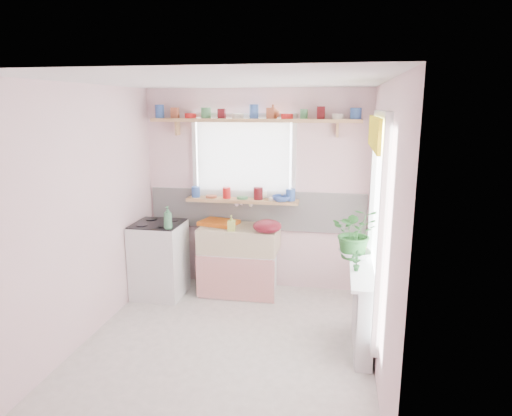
# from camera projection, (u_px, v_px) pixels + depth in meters

# --- Properties ---
(room) EXTENTS (3.20, 3.20, 3.20)m
(room) POSITION_uv_depth(u_px,v_px,m) (304.00, 194.00, 4.87)
(room) COLOR white
(room) RESTS_ON ground
(sink_unit) EXTENTS (0.95, 0.65, 1.11)m
(sink_unit) POSITION_uv_depth(u_px,v_px,m) (240.00, 259.00, 5.64)
(sink_unit) COLOR white
(sink_unit) RESTS_ON ground
(cooker) EXTENTS (0.58, 0.58, 0.93)m
(cooker) POSITION_uv_depth(u_px,v_px,m) (159.00, 259.00, 5.57)
(cooker) COLOR white
(cooker) RESTS_ON ground
(radiator_ledge) EXTENTS (0.22, 0.95, 0.78)m
(radiator_ledge) POSITION_uv_depth(u_px,v_px,m) (363.00, 309.00, 4.34)
(radiator_ledge) COLOR white
(radiator_ledge) RESTS_ON ground
(windowsill) EXTENTS (1.40, 0.22, 0.04)m
(windowsill) POSITION_uv_depth(u_px,v_px,m) (242.00, 200.00, 5.66)
(windowsill) COLOR tan
(windowsill) RESTS_ON room
(pine_shelf) EXTENTS (2.52, 0.24, 0.04)m
(pine_shelf) POSITION_uv_depth(u_px,v_px,m) (254.00, 120.00, 5.41)
(pine_shelf) COLOR tan
(pine_shelf) RESTS_ON room
(shelf_crockery) EXTENTS (2.47, 0.11, 0.12)m
(shelf_crockery) POSITION_uv_depth(u_px,v_px,m) (252.00, 114.00, 5.40)
(shelf_crockery) COLOR #3359A5
(shelf_crockery) RESTS_ON pine_shelf
(sill_crockery) EXTENTS (1.35, 0.11, 0.12)m
(sill_crockery) POSITION_uv_depth(u_px,v_px,m) (241.00, 194.00, 5.65)
(sill_crockery) COLOR #3359A5
(sill_crockery) RESTS_ON windowsill
(dish_tray) EXTENTS (0.51, 0.43, 0.04)m
(dish_tray) POSITION_uv_depth(u_px,v_px,m) (219.00, 223.00, 5.66)
(dish_tray) COLOR #D35E12
(dish_tray) RESTS_ON sink_unit
(colander) EXTENTS (0.38, 0.38, 0.15)m
(colander) POSITION_uv_depth(u_px,v_px,m) (267.00, 226.00, 5.28)
(colander) COLOR maroon
(colander) RESTS_ON sink_unit
(jade_plant) EXTENTS (0.52, 0.46, 0.54)m
(jade_plant) POSITION_uv_depth(u_px,v_px,m) (356.00, 232.00, 4.60)
(jade_plant) COLOR #286529
(jade_plant) RESTS_ON radiator_ledge
(fruit_bowl) EXTENTS (0.37, 0.37, 0.08)m
(fruit_bowl) POSITION_uv_depth(u_px,v_px,m) (355.00, 254.00, 4.65)
(fruit_bowl) COLOR white
(fruit_bowl) RESTS_ON radiator_ledge
(herb_pot) EXTENTS (0.12, 0.10, 0.20)m
(herb_pot) POSITION_uv_depth(u_px,v_px,m) (356.00, 261.00, 4.27)
(herb_pot) COLOR #245A28
(herb_pot) RESTS_ON radiator_ledge
(soap_bottle_sink) EXTENTS (0.09, 0.09, 0.19)m
(soap_bottle_sink) POSITION_uv_depth(u_px,v_px,m) (231.00, 223.00, 5.35)
(soap_bottle_sink) COLOR #B9CA59
(soap_bottle_sink) RESTS_ON sink_unit
(sill_cup) EXTENTS (0.17, 0.17, 0.10)m
(sill_cup) POSITION_uv_depth(u_px,v_px,m) (262.00, 194.00, 5.66)
(sill_cup) COLOR white
(sill_cup) RESTS_ON windowsill
(sill_bowl) EXTENTS (0.27, 0.27, 0.07)m
(sill_bowl) POSITION_uv_depth(u_px,v_px,m) (281.00, 199.00, 5.51)
(sill_bowl) COLOR #3558AE
(sill_bowl) RESTS_ON windowsill
(shelf_vase) EXTENTS (0.17, 0.17, 0.16)m
(shelf_vase) POSITION_uv_depth(u_px,v_px,m) (273.00, 112.00, 5.41)
(shelf_vase) COLOR #AF5B36
(shelf_vase) RESTS_ON pine_shelf
(cooker_bottle) EXTENTS (0.12, 0.12, 0.26)m
(cooker_bottle) POSITION_uv_depth(u_px,v_px,m) (168.00, 218.00, 5.19)
(cooker_bottle) COLOR #428559
(cooker_bottle) RESTS_ON cooker
(fruit) EXTENTS (0.20, 0.14, 0.10)m
(fruit) POSITION_uv_depth(u_px,v_px,m) (356.00, 248.00, 4.64)
(fruit) COLOR orange
(fruit) RESTS_ON fruit_bowl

